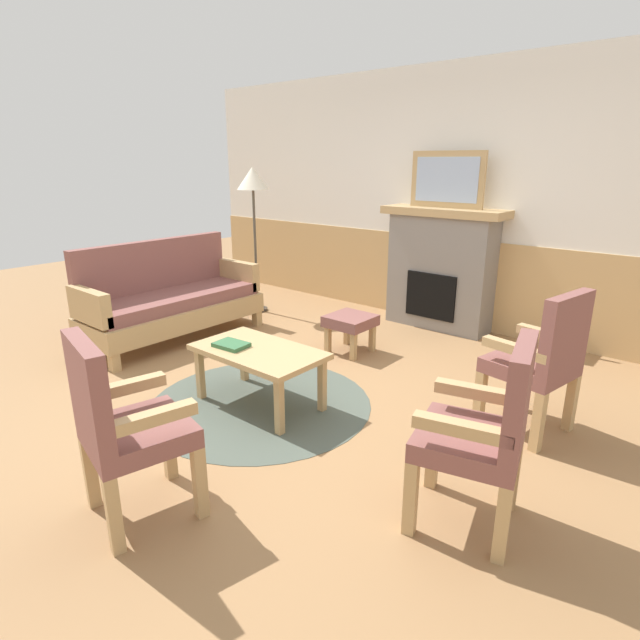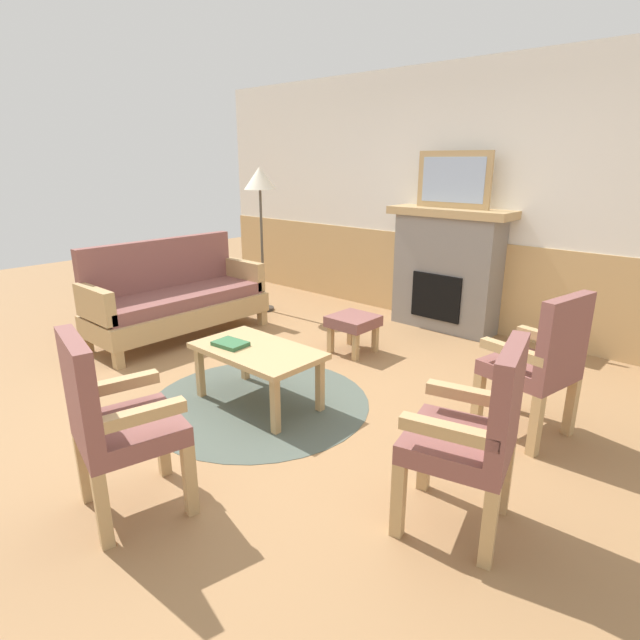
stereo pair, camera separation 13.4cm
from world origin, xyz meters
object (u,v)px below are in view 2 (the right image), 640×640
couch (176,299)px  book_on_table (230,344)px  fireplace (447,269)px  armchair_near_fireplace (541,360)px  armchair_by_window_left (474,431)px  footstool (353,324)px  framed_picture (453,180)px  coffee_table (257,355)px  floor_lamp_by_couch (260,188)px  armchair_front_left (113,418)px

couch → book_on_table: size_ratio=7.50×
fireplace → armchair_near_fireplace: bearing=-46.4°
couch → armchair_by_window_left: size_ratio=1.84×
footstool → armchair_by_window_left: 2.47m
framed_picture → footstool: (-0.26, -1.25, -1.28)m
couch → armchair_near_fireplace: same height
coffee_table → book_on_table: bearing=-152.6°
fireplace → armchair_near_fireplace: (1.58, -1.66, -0.11)m
coffee_table → floor_lamp_by_couch: (-1.84, 1.71, 1.06)m
couch → armchair_front_left: same height
footstool → armchair_front_left: armchair_front_left is taller
book_on_table → coffee_table: bearing=27.4°
coffee_table → footstool: coffee_table is taller
coffee_table → armchair_near_fireplace: bearing=27.9°
framed_picture → footstool: framed_picture is taller
couch → armchair_near_fireplace: 3.50m
coffee_table → footstool: 1.32m
armchair_near_fireplace → armchair_by_window_left: size_ratio=1.00×
couch → armchair_near_fireplace: bearing=7.2°
framed_picture → armchair_front_left: (0.30, -3.84, -1.02)m
framed_picture → armchair_near_fireplace: 2.51m
couch → book_on_table: bearing=-19.3°
book_on_table → armchair_front_left: bearing=-63.2°
couch → floor_lamp_by_couch: (-0.07, 1.25, 1.05)m
coffee_table → armchair_near_fireplace: size_ratio=0.98×
footstool → floor_lamp_by_couch: size_ratio=0.24×
couch → armchair_front_left: (2.19, -1.75, 0.14)m
framed_picture → coffee_table: size_ratio=0.83×
fireplace → armchair_by_window_left: (1.67, -2.77, -0.11)m
book_on_table → armchair_near_fireplace: size_ratio=0.24×
floor_lamp_by_couch → armchair_near_fireplace: bearing=-12.9°
book_on_table → footstool: (0.05, 1.40, -0.17)m
coffee_table → book_on_table: (-0.19, -0.10, 0.07)m
footstool → floor_lamp_by_couch: floor_lamp_by_couch is taller
framed_picture → armchair_near_fireplace: framed_picture is taller
framed_picture → coffee_table: (-0.12, -2.55, -1.17)m
coffee_table → floor_lamp_by_couch: size_ratio=0.57×
couch → fireplace: bearing=47.9°
armchair_front_left → fireplace: bearing=94.5°
coffee_table → armchair_near_fireplace: (1.70, 0.90, 0.15)m
fireplace → armchair_front_left: 3.86m
fireplace → framed_picture: 0.91m
footstool → coffee_table: bearing=-83.9°
armchair_near_fireplace → framed_picture: bearing=133.6°
fireplace → armchair_front_left: bearing=-85.5°
armchair_by_window_left → fireplace: bearing=121.1°
fireplace → coffee_table: (-0.12, -2.55, -0.27)m
armchair_near_fireplace → armchair_by_window_left: (0.09, -1.11, 0.00)m
framed_picture → armchair_by_window_left: bearing=-58.9°
framed_picture → book_on_table: framed_picture is taller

